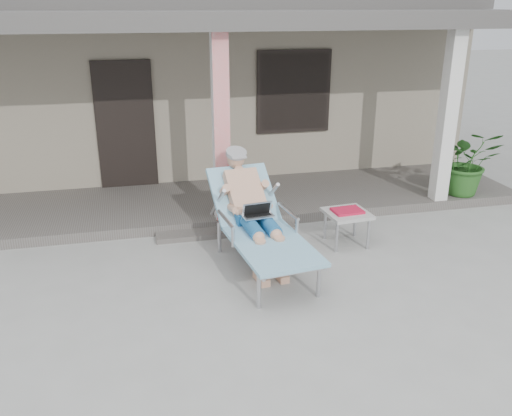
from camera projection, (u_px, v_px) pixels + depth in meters
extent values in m
plane|color=#9E9E99|center=(256.00, 298.00, 6.07)|extent=(60.00, 60.00, 0.00)
cube|color=gray|center=(186.00, 84.00, 11.45)|extent=(10.00, 5.00, 3.00)
cube|color=#474442|center=(183.00, 0.00, 10.87)|extent=(10.40, 5.40, 0.30)
cube|color=black|center=(126.00, 125.00, 8.98)|extent=(0.95, 0.06, 2.10)
cube|color=black|center=(294.00, 92.00, 9.44)|extent=(1.20, 0.06, 1.30)
cube|color=black|center=(294.00, 92.00, 9.43)|extent=(1.32, 0.05, 1.42)
cube|color=#605B56|center=(214.00, 202.00, 8.77)|extent=(10.00, 2.00, 0.15)
cube|color=red|center=(221.00, 130.00, 7.51)|extent=(0.22, 0.22, 2.61)
cube|color=silver|center=(447.00, 118.00, 8.25)|extent=(0.22, 0.22, 2.61)
cube|color=#474442|center=(209.00, 19.00, 7.78)|extent=(10.00, 2.30, 0.24)
cube|color=#605B56|center=(227.00, 232.00, 7.74)|extent=(2.00, 0.30, 0.07)
cylinder|color=#B7B7BC|center=(259.00, 291.00, 5.80)|extent=(0.05, 0.05, 0.42)
cylinder|color=#B7B7BC|center=(319.00, 280.00, 6.03)|extent=(0.05, 0.05, 0.42)
cylinder|color=#B7B7BC|center=(219.00, 237.00, 7.13)|extent=(0.05, 0.05, 0.42)
cylinder|color=#B7B7BC|center=(270.00, 230.00, 7.35)|extent=(0.05, 0.05, 0.42)
cube|color=#B7B7BC|center=(272.00, 247.00, 6.31)|extent=(0.87, 1.45, 0.03)
cube|color=#93BDE4|center=(272.00, 245.00, 6.30)|extent=(0.98, 1.51, 0.04)
cube|color=#B7B7BC|center=(244.00, 198.00, 7.10)|extent=(0.78, 0.73, 0.56)
cube|color=#93BDE4|center=(244.00, 195.00, 7.09)|extent=(0.90, 0.83, 0.63)
cylinder|color=#969699|center=(235.00, 152.00, 7.19)|extent=(0.31, 0.31, 0.15)
cube|color=silver|center=(257.00, 215.00, 6.66)|extent=(0.40, 0.31, 0.26)
cube|color=#AEADA9|center=(347.00, 213.00, 7.28)|extent=(0.60, 0.60, 0.04)
cylinder|color=#B7B7BC|center=(337.00, 237.00, 7.12)|extent=(0.04, 0.04, 0.42)
cylinder|color=#B7B7BC|center=(368.00, 234.00, 7.21)|extent=(0.04, 0.04, 0.42)
cylinder|color=#B7B7BC|center=(325.00, 225.00, 7.52)|extent=(0.04, 0.04, 0.42)
cylinder|color=#B7B7BC|center=(355.00, 222.00, 7.62)|extent=(0.04, 0.04, 0.42)
cube|color=red|center=(347.00, 211.00, 7.27)|extent=(0.41, 0.32, 0.03)
cube|color=black|center=(343.00, 207.00, 7.40)|extent=(0.39, 0.05, 0.04)
imported|color=#26591E|center=(467.00, 162.00, 8.76)|extent=(1.21, 1.13, 1.09)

